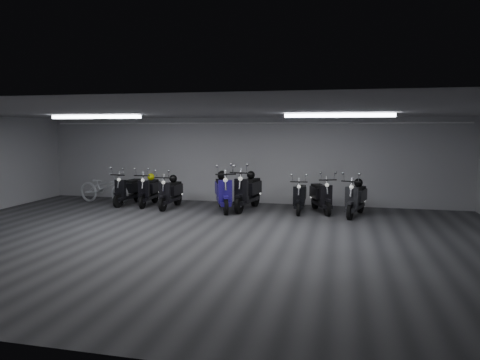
% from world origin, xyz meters
% --- Properties ---
extents(floor, '(14.00, 10.00, 0.01)m').
position_xyz_m(floor, '(0.00, 0.00, -0.01)').
color(floor, '#323235').
rests_on(floor, ground).
extents(ceiling, '(14.00, 10.00, 0.01)m').
position_xyz_m(ceiling, '(0.00, 0.00, 2.80)').
color(ceiling, gray).
rests_on(ceiling, ground).
extents(back_wall, '(14.00, 0.01, 2.80)m').
position_xyz_m(back_wall, '(0.00, 5.00, 1.40)').
color(back_wall, '#A8A8AB').
rests_on(back_wall, ground).
extents(front_wall, '(14.00, 0.01, 2.80)m').
position_xyz_m(front_wall, '(0.00, -5.00, 1.40)').
color(front_wall, '#A8A8AB').
rests_on(front_wall, ground).
extents(fluor_strip_left, '(2.40, 0.18, 0.08)m').
position_xyz_m(fluor_strip_left, '(-3.00, 1.00, 2.74)').
color(fluor_strip_left, white).
rests_on(fluor_strip_left, ceiling).
extents(fluor_strip_right, '(2.40, 0.18, 0.08)m').
position_xyz_m(fluor_strip_right, '(3.00, 1.00, 2.74)').
color(fluor_strip_right, white).
rests_on(fluor_strip_right, ceiling).
extents(conduit, '(13.60, 0.05, 0.05)m').
position_xyz_m(conduit, '(0.00, 4.92, 2.62)').
color(conduit, white).
rests_on(conduit, back_wall).
extents(scooter_0, '(0.77, 1.76, 1.27)m').
position_xyz_m(scooter_0, '(-3.56, 3.69, 0.64)').
color(scooter_0, black).
rests_on(scooter_0, floor).
extents(scooter_1, '(0.70, 1.74, 1.26)m').
position_xyz_m(scooter_1, '(-2.87, 3.72, 0.63)').
color(scooter_1, black).
rests_on(scooter_1, floor).
extents(scooter_3, '(0.62, 1.69, 1.25)m').
position_xyz_m(scooter_3, '(-2.03, 3.45, 0.62)').
color(scooter_3, black).
rests_on(scooter_3, floor).
extents(scooter_4, '(1.32, 2.04, 1.44)m').
position_xyz_m(scooter_4, '(-0.32, 3.39, 0.72)').
color(scooter_4, navy).
rests_on(scooter_4, floor).
extents(scooter_5, '(0.98, 2.06, 1.47)m').
position_xyz_m(scooter_5, '(0.35, 3.69, 0.74)').
color(scooter_5, black).
rests_on(scooter_5, floor).
extents(scooter_7, '(0.57, 1.62, 1.20)m').
position_xyz_m(scooter_7, '(1.93, 3.64, 0.60)').
color(scooter_7, black).
rests_on(scooter_7, floor).
extents(scooter_8, '(1.14, 1.79, 1.27)m').
position_xyz_m(scooter_8, '(2.53, 3.80, 0.63)').
color(scooter_8, black).
rests_on(scooter_8, floor).
extents(scooter_9, '(1.03, 1.83, 1.29)m').
position_xyz_m(scooter_9, '(3.50, 3.44, 0.65)').
color(scooter_9, black).
rests_on(scooter_9, floor).
extents(bicycle, '(2.07, 1.07, 1.28)m').
position_xyz_m(bicycle, '(-4.50, 3.82, 0.64)').
color(bicycle, silver).
rests_on(bicycle, floor).
extents(helmet_0, '(0.25, 0.25, 0.25)m').
position_xyz_m(helmet_0, '(0.40, 3.96, 1.04)').
color(helmet_0, black).
rests_on(helmet_0, scooter_5).
extents(helmet_1, '(0.25, 0.25, 0.25)m').
position_xyz_m(helmet_1, '(3.57, 3.67, 0.92)').
color(helmet_1, black).
rests_on(helmet_1, scooter_9).
extents(helmet_2, '(0.23, 0.23, 0.23)m').
position_xyz_m(helmet_2, '(-2.89, 3.96, 0.90)').
color(helmet_2, '#C7CF0C').
rests_on(helmet_2, scooter_1).
extents(helmet_3, '(0.24, 0.24, 0.24)m').
position_xyz_m(helmet_3, '(-2.02, 3.69, 0.89)').
color(helmet_3, black).
rests_on(helmet_3, scooter_3).
extents(helmet_4, '(0.29, 0.29, 0.29)m').
position_xyz_m(helmet_4, '(-0.42, 3.64, 1.04)').
color(helmet_4, black).
rests_on(helmet_4, scooter_4).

